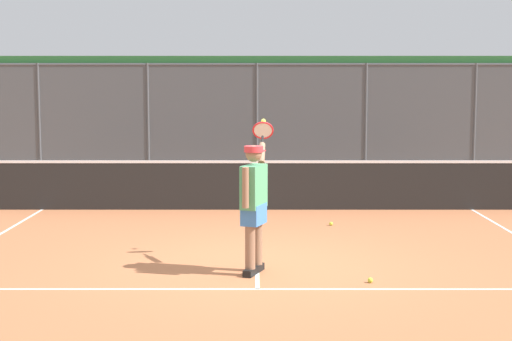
# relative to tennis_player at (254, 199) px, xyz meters

# --- Properties ---
(ground_plane) EXTENTS (60.00, 60.00, 0.00)m
(ground_plane) POSITION_rel_tennis_player_xyz_m (-0.04, -0.39, -0.97)
(ground_plane) COLOR #B76B42
(court_line_markings) EXTENTS (8.41, 10.85, 0.01)m
(court_line_markings) POSITION_rel_tennis_player_xyz_m (-0.04, 1.07, -0.96)
(court_line_markings) COLOR white
(court_line_markings) RESTS_ON ground
(fence_backdrop) EXTENTS (20.11, 1.37, 3.17)m
(fence_backdrop) POSITION_rel_tennis_player_xyz_m (-0.04, -11.23, 0.60)
(fence_backdrop) COLOR #474C51
(fence_backdrop) RESTS_ON ground
(tennis_net) EXTENTS (10.81, 0.09, 1.07)m
(tennis_net) POSITION_rel_tennis_player_xyz_m (-0.04, -5.14, -0.47)
(tennis_net) COLOR #2D2D2D
(tennis_net) RESTS_ON ground
(tennis_player) EXTENTS (0.45, 1.39, 1.95)m
(tennis_player) POSITION_rel_tennis_player_xyz_m (0.00, 0.00, 0.00)
(tennis_player) COLOR black
(tennis_player) RESTS_ON ground
(tennis_ball_near_baseline) EXTENTS (0.07, 0.07, 0.07)m
(tennis_ball_near_baseline) POSITION_rel_tennis_player_xyz_m (-1.32, -3.42, -0.93)
(tennis_ball_near_baseline) COLOR #C1D138
(tennis_ball_near_baseline) RESTS_ON ground
(tennis_ball_near_net) EXTENTS (0.07, 0.07, 0.07)m
(tennis_ball_near_net) POSITION_rel_tennis_player_xyz_m (-1.43, 0.50, -0.93)
(tennis_ball_near_net) COLOR #C1D138
(tennis_ball_near_net) RESTS_ON ground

